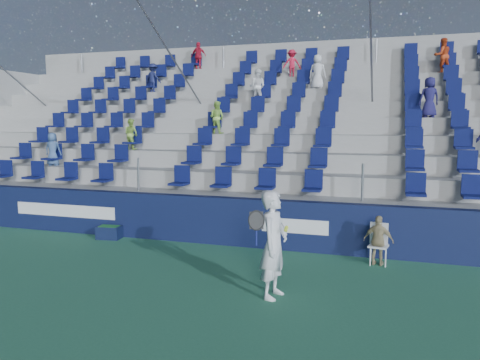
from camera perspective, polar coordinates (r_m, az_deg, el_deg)
name	(u,v)px	position (r m, az deg, el deg)	size (l,w,h in m)	color
ground	(185,287)	(9.07, -6.73, -12.80)	(70.00, 70.00, 0.00)	#327553
sponsor_wall	(237,222)	(11.74, -0.41, -5.10)	(24.00, 0.32, 1.20)	#11183E
grandstand	(282,149)	(16.42, 5.11, 3.78)	(24.00, 8.17, 6.63)	#9C9C97
tennis_player	(274,244)	(8.27, 4.14, -7.82)	(0.69, 0.75, 1.90)	silver
line_judge_chair	(379,241)	(10.72, 16.55, -7.09)	(0.45, 0.46, 0.89)	white
line_judge	(379,241)	(10.57, 16.54, -7.09)	(0.64, 0.26, 1.09)	tan
ball_bin	(109,232)	(12.94, -15.64, -6.08)	(0.65, 0.47, 0.34)	#0F1737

